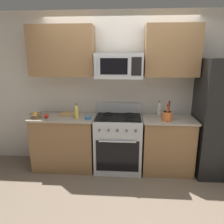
{
  "coord_description": "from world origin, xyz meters",
  "views": [
    {
      "loc": [
        0.13,
        -2.66,
        1.86
      ],
      "look_at": [
        -0.1,
        0.56,
        1.03
      ],
      "focal_mm": 34.19,
      "sensor_mm": 36.0,
      "label": 1
    }
  ],
  "objects_px": {
    "apple_loose": "(46,116)",
    "bottle_vinegar": "(159,109)",
    "microwave": "(119,66)",
    "fruit_basket": "(36,115)",
    "prep_bowl": "(88,118)",
    "range_oven": "(118,142)",
    "cutting_board": "(68,114)",
    "refrigerator": "(222,119)",
    "utensil_crock": "(167,115)",
    "bottle_oil": "(77,112)"
  },
  "relations": [
    {
      "from": "range_oven",
      "to": "fruit_basket",
      "type": "xyz_separation_m",
      "value": [
        -1.33,
        -0.13,
        0.48
      ]
    },
    {
      "from": "prep_bowl",
      "to": "refrigerator",
      "type": "bearing_deg",
      "value": 2.95
    },
    {
      "from": "range_oven",
      "to": "fruit_basket",
      "type": "relative_size",
      "value": 5.37
    },
    {
      "from": "bottle_oil",
      "to": "prep_bowl",
      "type": "height_order",
      "value": "bottle_oil"
    },
    {
      "from": "range_oven",
      "to": "apple_loose",
      "type": "relative_size",
      "value": 15.03
    },
    {
      "from": "refrigerator",
      "to": "microwave",
      "type": "height_order",
      "value": "microwave"
    },
    {
      "from": "apple_loose",
      "to": "bottle_vinegar",
      "type": "xyz_separation_m",
      "value": [
        1.84,
        0.3,
        0.08
      ]
    },
    {
      "from": "fruit_basket",
      "to": "prep_bowl",
      "type": "height_order",
      "value": "fruit_basket"
    },
    {
      "from": "microwave",
      "to": "range_oven",
      "type": "bearing_deg",
      "value": -89.94
    },
    {
      "from": "prep_bowl",
      "to": "bottle_vinegar",
      "type": "bearing_deg",
      "value": 15.08
    },
    {
      "from": "apple_loose",
      "to": "bottle_oil",
      "type": "xyz_separation_m",
      "value": [
        0.5,
        -0.01,
        0.08
      ]
    },
    {
      "from": "refrigerator",
      "to": "bottle_vinegar",
      "type": "height_order",
      "value": "refrigerator"
    },
    {
      "from": "utensil_crock",
      "to": "bottle_vinegar",
      "type": "relative_size",
      "value": 1.3
    },
    {
      "from": "apple_loose",
      "to": "prep_bowl",
      "type": "bearing_deg",
      "value": -0.67
    },
    {
      "from": "utensil_crock",
      "to": "microwave",
      "type": "bearing_deg",
      "value": 169.34
    },
    {
      "from": "apple_loose",
      "to": "cutting_board",
      "type": "relative_size",
      "value": 0.23
    },
    {
      "from": "range_oven",
      "to": "bottle_oil",
      "type": "xyz_separation_m",
      "value": [
        -0.66,
        -0.13,
        0.55
      ]
    },
    {
      "from": "refrigerator",
      "to": "cutting_board",
      "type": "distance_m",
      "value": 2.51
    },
    {
      "from": "refrigerator",
      "to": "apple_loose",
      "type": "height_order",
      "value": "refrigerator"
    },
    {
      "from": "apple_loose",
      "to": "bottle_vinegar",
      "type": "height_order",
      "value": "bottle_vinegar"
    },
    {
      "from": "cutting_board",
      "to": "refrigerator",
      "type": "bearing_deg",
      "value": -3.54
    },
    {
      "from": "fruit_basket",
      "to": "cutting_board",
      "type": "bearing_deg",
      "value": 29.73
    },
    {
      "from": "range_oven",
      "to": "utensil_crock",
      "type": "bearing_deg",
      "value": -8.77
    },
    {
      "from": "fruit_basket",
      "to": "prep_bowl",
      "type": "distance_m",
      "value": 0.85
    },
    {
      "from": "fruit_basket",
      "to": "refrigerator",
      "type": "bearing_deg",
      "value": 2.09
    },
    {
      "from": "utensil_crock",
      "to": "cutting_board",
      "type": "relative_size",
      "value": 0.99
    },
    {
      "from": "apple_loose",
      "to": "bottle_oil",
      "type": "bearing_deg",
      "value": -1.28
    },
    {
      "from": "microwave",
      "to": "utensil_crock",
      "type": "bearing_deg",
      "value": -10.66
    },
    {
      "from": "fruit_basket",
      "to": "bottle_oil",
      "type": "bearing_deg",
      "value": -0.33
    },
    {
      "from": "refrigerator",
      "to": "microwave",
      "type": "xyz_separation_m",
      "value": [
        -1.63,
        0.04,
        0.81
      ]
    },
    {
      "from": "refrigerator",
      "to": "prep_bowl",
      "type": "height_order",
      "value": "refrigerator"
    },
    {
      "from": "microwave",
      "to": "bottle_vinegar",
      "type": "relative_size",
      "value": 3.0
    },
    {
      "from": "microwave",
      "to": "apple_loose",
      "type": "relative_size",
      "value": 10.06
    },
    {
      "from": "bottle_oil",
      "to": "prep_bowl",
      "type": "distance_m",
      "value": 0.21
    },
    {
      "from": "refrigerator",
      "to": "prep_bowl",
      "type": "distance_m",
      "value": 2.11
    },
    {
      "from": "bottle_vinegar",
      "to": "range_oven",
      "type": "bearing_deg",
      "value": -164.79
    },
    {
      "from": "range_oven",
      "to": "bottle_oil",
      "type": "relative_size",
      "value": 4.44
    },
    {
      "from": "apple_loose",
      "to": "cutting_board",
      "type": "distance_m",
      "value": 0.39
    },
    {
      "from": "range_oven",
      "to": "apple_loose",
      "type": "height_order",
      "value": "range_oven"
    },
    {
      "from": "microwave",
      "to": "cutting_board",
      "type": "distance_m",
      "value": 1.19
    },
    {
      "from": "refrigerator",
      "to": "fruit_basket",
      "type": "xyz_separation_m",
      "value": [
        -2.96,
        -0.11,
        0.03
      ]
    },
    {
      "from": "microwave",
      "to": "fruit_basket",
      "type": "relative_size",
      "value": 3.59
    },
    {
      "from": "utensil_crock",
      "to": "bottle_oil",
      "type": "relative_size",
      "value": 1.29
    },
    {
      "from": "utensil_crock",
      "to": "fruit_basket",
      "type": "relative_size",
      "value": 1.55
    },
    {
      "from": "cutting_board",
      "to": "prep_bowl",
      "type": "relative_size",
      "value": 2.78
    },
    {
      "from": "range_oven",
      "to": "refrigerator",
      "type": "distance_m",
      "value": 1.7
    },
    {
      "from": "refrigerator",
      "to": "bottle_vinegar",
      "type": "bearing_deg",
      "value": 168.08
    },
    {
      "from": "refrigerator",
      "to": "cutting_board",
      "type": "height_order",
      "value": "refrigerator"
    },
    {
      "from": "range_oven",
      "to": "microwave",
      "type": "bearing_deg",
      "value": 90.06
    },
    {
      "from": "range_oven",
      "to": "apple_loose",
      "type": "bearing_deg",
      "value": -174.19
    }
  ]
}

